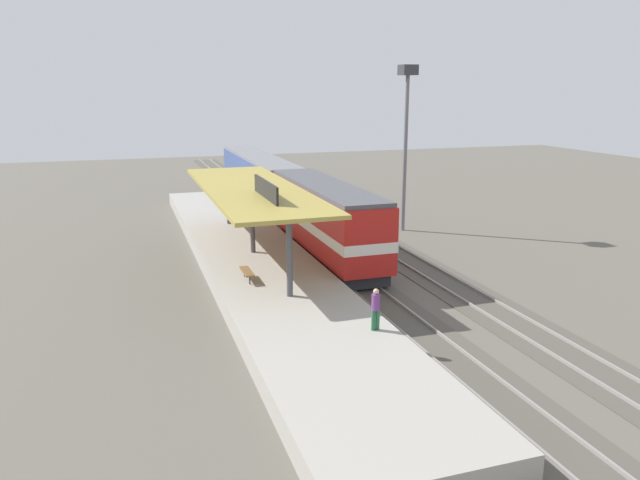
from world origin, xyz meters
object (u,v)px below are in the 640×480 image
object	(u,v)px
passenger_carriage_single	(260,179)
person_waiting	(376,307)
platform_bench	(247,272)
locomotive	(325,219)
light_mast	(407,114)

from	to	relation	value
passenger_carriage_single	person_waiting	xyz separation A→B (m)	(-2.48, -31.48, -0.46)
passenger_carriage_single	person_waiting	size ratio (longest dim) A/B	11.70
passenger_carriage_single	platform_bench	bearing A→B (deg)	-104.22
platform_bench	locomotive	xyz separation A→B (m)	(6.00, 5.68, 1.07)
locomotive	person_waiting	size ratio (longest dim) A/B	8.44
person_waiting	platform_bench	bearing A→B (deg)	114.30
passenger_carriage_single	locomotive	bearing A→B (deg)	-90.00
platform_bench	passenger_carriage_single	xyz separation A→B (m)	(6.00, 23.68, 0.97)
person_waiting	light_mast	bearing A→B (deg)	61.26
locomotive	person_waiting	distance (m)	13.72
platform_bench	person_waiting	size ratio (longest dim) A/B	0.99
platform_bench	passenger_carriage_single	size ratio (longest dim) A/B	0.08
locomotive	light_mast	xyz separation A→B (m)	(7.80, 5.25, 5.99)
platform_bench	passenger_carriage_single	distance (m)	24.45
light_mast	locomotive	bearing A→B (deg)	-146.03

